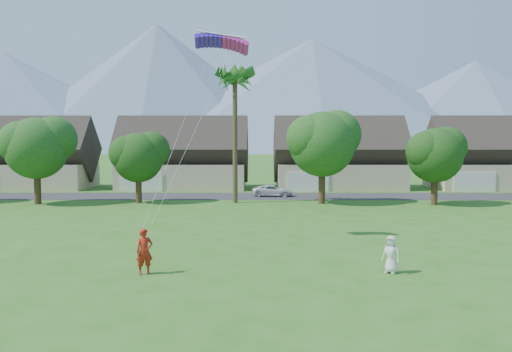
{
  "coord_description": "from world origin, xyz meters",
  "views": [
    {
      "loc": [
        0.09,
        -17.69,
        5.74
      ],
      "look_at": [
        0.0,
        10.0,
        3.8
      ],
      "focal_mm": 35.0,
      "sensor_mm": 36.0,
      "label": 1
    }
  ],
  "objects_px": {
    "parked_car": "(273,191)",
    "parafoil_kite": "(222,41)",
    "watcher": "(391,254)",
    "kite_flyer": "(144,251)"
  },
  "relations": [
    {
      "from": "parked_car",
      "to": "parafoil_kite",
      "type": "xyz_separation_m",
      "value": [
        -3.56,
        -23.15,
        10.78
      ]
    },
    {
      "from": "parked_car",
      "to": "parafoil_kite",
      "type": "distance_m",
      "value": 25.79
    },
    {
      "from": "watcher",
      "to": "parafoil_kite",
      "type": "height_order",
      "value": "parafoil_kite"
    },
    {
      "from": "parked_car",
      "to": "watcher",
      "type": "bearing_deg",
      "value": -169.88
    },
    {
      "from": "parked_car",
      "to": "parafoil_kite",
      "type": "height_order",
      "value": "parafoil_kite"
    },
    {
      "from": "kite_flyer",
      "to": "parafoil_kite",
      "type": "distance_m",
      "value": 13.05
    },
    {
      "from": "parked_car",
      "to": "kite_flyer",
      "type": "bearing_deg",
      "value": 170.24
    },
    {
      "from": "parafoil_kite",
      "to": "parked_car",
      "type": "bearing_deg",
      "value": 80.67
    },
    {
      "from": "kite_flyer",
      "to": "parked_car",
      "type": "distance_m",
      "value": 31.21
    },
    {
      "from": "watcher",
      "to": "parked_car",
      "type": "xyz_separation_m",
      "value": [
        -4.24,
        30.3,
        -0.24
      ]
    }
  ]
}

